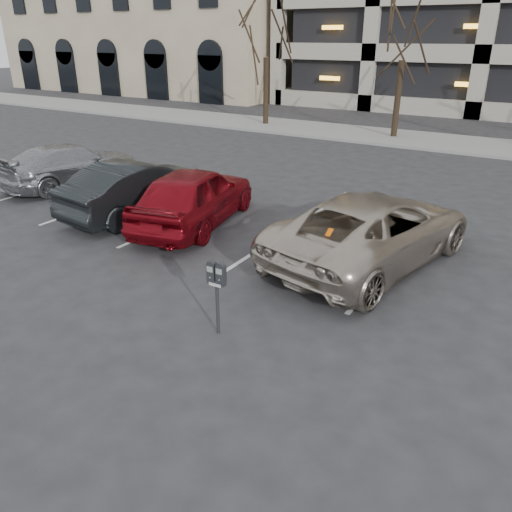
{
  "coord_description": "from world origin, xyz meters",
  "views": [
    {
      "loc": [
        4.03,
        -7.52,
        4.45
      ],
      "look_at": [
        -0.02,
        -1.01,
        1.05
      ],
      "focal_mm": 35.0,
      "sensor_mm": 36.0,
      "label": 1
    }
  ],
  "objects_px": {
    "car_red": "(194,196)",
    "car_silver": "(71,165)",
    "tree_b": "(408,8)",
    "parking_meter": "(217,280)",
    "tree_a": "(267,12)",
    "car_dark": "(139,188)",
    "suv_silver": "(372,229)"
  },
  "relations": [
    {
      "from": "tree_a",
      "to": "parking_meter",
      "type": "xyz_separation_m",
      "value": [
        9.84,
        -17.95,
        -4.52
      ]
    },
    {
      "from": "car_dark",
      "to": "tree_a",
      "type": "bearing_deg",
      "value": -66.79
    },
    {
      "from": "tree_a",
      "to": "suv_silver",
      "type": "height_order",
      "value": "tree_a"
    },
    {
      "from": "tree_b",
      "to": "tree_a",
      "type": "bearing_deg",
      "value": 180.0
    },
    {
      "from": "suv_silver",
      "to": "tree_a",
      "type": "bearing_deg",
      "value": -40.18
    },
    {
      "from": "parking_meter",
      "to": "car_dark",
      "type": "xyz_separation_m",
      "value": [
        -5.27,
        3.73,
        -0.24
      ]
    },
    {
      "from": "car_red",
      "to": "car_silver",
      "type": "xyz_separation_m",
      "value": [
        -5.64,
        0.81,
        -0.1
      ]
    },
    {
      "from": "tree_a",
      "to": "car_dark",
      "type": "height_order",
      "value": "tree_a"
    },
    {
      "from": "car_dark",
      "to": "car_silver",
      "type": "bearing_deg",
      "value": -8.13
    },
    {
      "from": "car_dark",
      "to": "car_silver",
      "type": "xyz_separation_m",
      "value": [
        -3.88,
        0.93,
        -0.06
      ]
    },
    {
      "from": "tree_b",
      "to": "parking_meter",
      "type": "height_order",
      "value": "tree_b"
    },
    {
      "from": "suv_silver",
      "to": "car_dark",
      "type": "relative_size",
      "value": 1.3
    },
    {
      "from": "parking_meter",
      "to": "suv_silver",
      "type": "relative_size",
      "value": 0.22
    },
    {
      "from": "car_silver",
      "to": "car_dark",
      "type": "bearing_deg",
      "value": 174.71
    },
    {
      "from": "tree_a",
      "to": "tree_b",
      "type": "xyz_separation_m",
      "value": [
        7.0,
        0.0,
        0.04
      ]
    },
    {
      "from": "tree_a",
      "to": "car_dark",
      "type": "distance_m",
      "value": 15.68
    },
    {
      "from": "tree_a",
      "to": "parking_meter",
      "type": "relative_size",
      "value": 6.07
    },
    {
      "from": "tree_b",
      "to": "car_red",
      "type": "xyz_separation_m",
      "value": [
        -0.66,
        -14.1,
        -4.76
      ]
    },
    {
      "from": "tree_a",
      "to": "car_silver",
      "type": "distance_m",
      "value": 14.15
    },
    {
      "from": "tree_b",
      "to": "car_red",
      "type": "bearing_deg",
      "value": -92.7
    },
    {
      "from": "car_red",
      "to": "car_dark",
      "type": "distance_m",
      "value": 1.77
    },
    {
      "from": "tree_b",
      "to": "car_silver",
      "type": "height_order",
      "value": "tree_b"
    },
    {
      "from": "tree_b",
      "to": "car_silver",
      "type": "distance_m",
      "value": 15.49
    },
    {
      "from": "parking_meter",
      "to": "car_silver",
      "type": "xyz_separation_m",
      "value": [
        -9.15,
        4.66,
        -0.3
      ]
    },
    {
      "from": "tree_b",
      "to": "car_dark",
      "type": "height_order",
      "value": "tree_b"
    },
    {
      "from": "tree_b",
      "to": "parking_meter",
      "type": "relative_size",
      "value": 6.11
    },
    {
      "from": "car_silver",
      "to": "tree_a",
      "type": "bearing_deg",
      "value": -78.79
    },
    {
      "from": "tree_a",
      "to": "car_silver",
      "type": "xyz_separation_m",
      "value": [
        0.69,
        -13.29,
        -4.82
      ]
    },
    {
      "from": "tree_b",
      "to": "car_silver",
      "type": "xyz_separation_m",
      "value": [
        -6.31,
        -13.29,
        -4.86
      ]
    },
    {
      "from": "tree_b",
      "to": "suv_silver",
      "type": "height_order",
      "value": "tree_b"
    },
    {
      "from": "suv_silver",
      "to": "car_dark",
      "type": "height_order",
      "value": "suv_silver"
    },
    {
      "from": "tree_a",
      "to": "car_red",
      "type": "bearing_deg",
      "value": -65.8
    }
  ]
}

